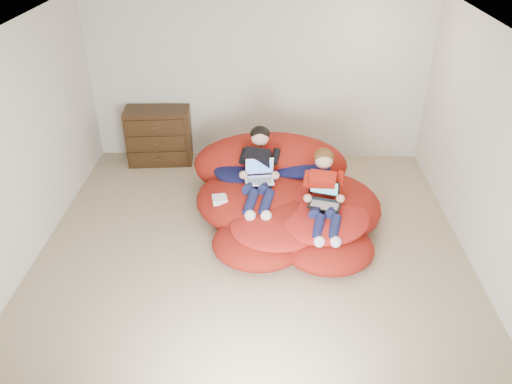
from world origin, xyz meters
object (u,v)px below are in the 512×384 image
object	(u,v)px
beanbag_pile	(284,199)
dresser	(159,136)
older_boy	(259,167)
laptop_white	(259,174)
younger_boy	(324,190)
laptop_black	(324,197)

from	to	relation	value
beanbag_pile	dresser	bearing A→B (deg)	141.69
dresser	older_boy	bearing A→B (deg)	-42.58
laptop_white	younger_boy	bearing A→B (deg)	-24.98
beanbag_pile	laptop_white	size ratio (longest dim) A/B	6.51
dresser	younger_boy	bearing A→B (deg)	-38.80
older_boy	dresser	bearing A→B (deg)	137.42
dresser	younger_boy	xyz separation A→B (m)	(2.33, -1.87, 0.21)
dresser	laptop_white	world-z (taller)	dresser
laptop_black	dresser	bearing A→B (deg)	140.37
younger_boy	laptop_white	size ratio (longest dim) A/B	2.88
beanbag_pile	younger_boy	world-z (taller)	younger_boy
older_boy	younger_boy	world-z (taller)	older_boy
laptop_black	beanbag_pile	bearing A→B (deg)	135.33
younger_boy	laptop_white	bearing A→B (deg)	155.02
younger_boy	laptop_black	xyz separation A→B (m)	(0.00, -0.06, -0.06)
dresser	laptop_black	world-z (taller)	dresser
dresser	younger_boy	world-z (taller)	younger_boy
dresser	laptop_black	size ratio (longest dim) A/B	2.27
beanbag_pile	older_boy	size ratio (longest dim) A/B	2.14
dresser	older_boy	xyz separation A→B (m)	(1.56, -1.43, 0.27)
older_boy	laptop_white	distance (m)	0.10
beanbag_pile	younger_boy	size ratio (longest dim) A/B	2.26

